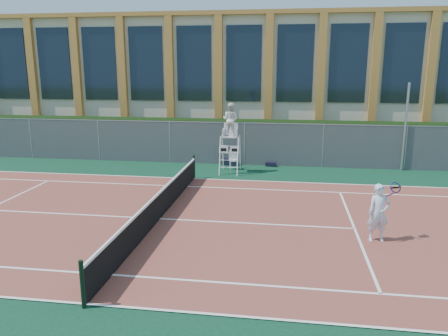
# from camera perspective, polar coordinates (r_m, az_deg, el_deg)

# --- Properties ---
(ground) EXTENTS (120.00, 120.00, 0.00)m
(ground) POSITION_cam_1_polar(r_m,az_deg,el_deg) (15.00, -8.43, -6.68)
(ground) COLOR #233814
(apron) EXTENTS (36.00, 20.00, 0.01)m
(apron) POSITION_cam_1_polar(r_m,az_deg,el_deg) (15.91, -7.40, -5.47)
(apron) COLOR #0B3125
(apron) RESTS_ON ground
(tennis_court) EXTENTS (23.77, 10.97, 0.02)m
(tennis_court) POSITION_cam_1_polar(r_m,az_deg,el_deg) (15.00, -8.43, -6.61)
(tennis_court) COLOR brown
(tennis_court) RESTS_ON apron
(tennis_net) EXTENTS (0.10, 11.30, 1.10)m
(tennis_net) POSITION_cam_1_polar(r_m,az_deg,el_deg) (14.83, -8.50, -4.73)
(tennis_net) COLOR black
(tennis_net) RESTS_ON ground
(fence) EXTENTS (40.00, 0.06, 2.20)m
(fence) POSITION_cam_1_polar(r_m,az_deg,el_deg) (23.03, -2.27, 3.25)
(fence) COLOR #595E60
(fence) RESTS_ON ground
(hedge) EXTENTS (40.00, 1.40, 2.20)m
(hedge) POSITION_cam_1_polar(r_m,az_deg,el_deg) (24.19, -1.75, 3.73)
(hedge) COLOR black
(hedge) RESTS_ON ground
(building) EXTENTS (45.00, 10.60, 8.22)m
(building) POSITION_cam_1_polar(r_m,az_deg,el_deg) (31.74, 0.76, 11.50)
(building) COLOR #BDB69C
(building) RESTS_ON ground
(steel_pole) EXTENTS (0.12, 0.12, 4.30)m
(steel_pole) POSITION_cam_1_polar(r_m,az_deg,el_deg) (23.09, 22.58, 4.92)
(steel_pole) COLOR #9EA0A5
(steel_pole) RESTS_ON ground
(umpire_chair) EXTENTS (0.95, 1.47, 3.42)m
(umpire_chair) POSITION_cam_1_polar(r_m,az_deg,el_deg) (20.88, 0.84, 6.10)
(umpire_chair) COLOR white
(umpire_chair) RESTS_ON ground
(plastic_chair) EXTENTS (0.53, 0.53, 0.93)m
(plastic_chair) POSITION_cam_1_polar(r_m,az_deg,el_deg) (21.88, 1.24, 1.27)
(plastic_chair) COLOR silver
(plastic_chair) RESTS_ON apron
(sports_bag_near) EXTENTS (0.85, 0.45, 0.35)m
(sports_bag_near) POSITION_cam_1_polar(r_m,az_deg,el_deg) (22.81, 0.81, 0.81)
(sports_bag_near) COLOR black
(sports_bag_near) RESTS_ON apron
(sports_bag_far) EXTENTS (0.55, 0.28, 0.21)m
(sports_bag_far) POSITION_cam_1_polar(r_m,az_deg,el_deg) (22.65, 6.13, 0.48)
(sports_bag_far) COLOR black
(sports_bag_far) RESTS_ON apron
(tennis_player) EXTENTS (0.99, 0.70, 1.73)m
(tennis_player) POSITION_cam_1_polar(r_m,az_deg,el_deg) (13.54, 19.56, -5.51)
(tennis_player) COLOR silver
(tennis_player) RESTS_ON tennis_court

